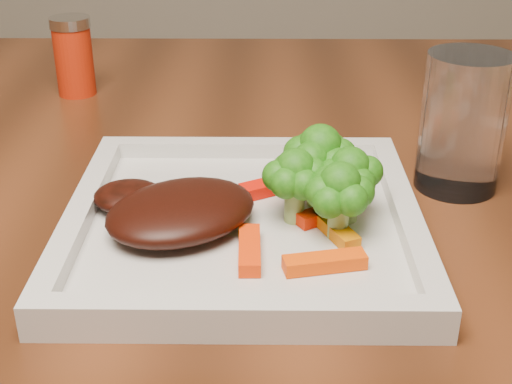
{
  "coord_description": "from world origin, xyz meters",
  "views": [
    {
      "loc": [
        0.09,
        -0.43,
        1.03
      ],
      "look_at": [
        0.08,
        0.05,
        0.79
      ],
      "focal_mm": 50.0,
      "sensor_mm": 36.0,
      "label": 1
    }
  ],
  "objects_px": {
    "plate": "(243,227)",
    "drinking_glass": "(463,123)",
    "spice_shaker": "(74,56)",
    "steak": "(181,211)"
  },
  "relations": [
    {
      "from": "plate",
      "to": "drinking_glass",
      "type": "bearing_deg",
      "value": 25.01
    },
    {
      "from": "spice_shaker",
      "to": "drinking_glass",
      "type": "bearing_deg",
      "value": -31.82
    },
    {
      "from": "spice_shaker",
      "to": "plate",
      "type": "bearing_deg",
      "value": -57.91
    },
    {
      "from": "drinking_glass",
      "to": "plate",
      "type": "bearing_deg",
      "value": -154.99
    },
    {
      "from": "steak",
      "to": "drinking_glass",
      "type": "bearing_deg",
      "value": 23.18
    },
    {
      "from": "plate",
      "to": "drinking_glass",
      "type": "relative_size",
      "value": 2.25
    },
    {
      "from": "plate",
      "to": "steak",
      "type": "relative_size",
      "value": 2.28
    },
    {
      "from": "plate",
      "to": "spice_shaker",
      "type": "height_order",
      "value": "spice_shaker"
    },
    {
      "from": "steak",
      "to": "spice_shaker",
      "type": "bearing_deg",
      "value": 115.13
    },
    {
      "from": "steak",
      "to": "plate",
      "type": "bearing_deg",
      "value": 15.33
    }
  ]
}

